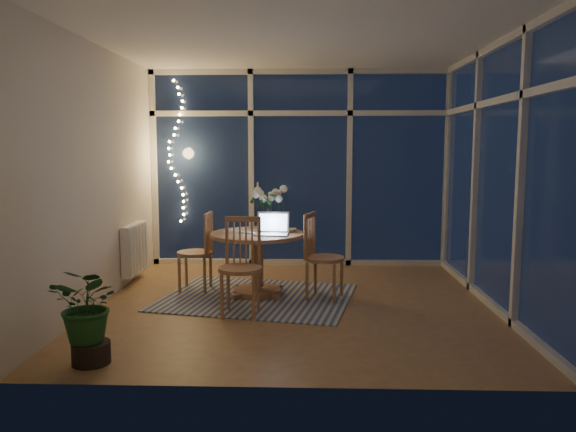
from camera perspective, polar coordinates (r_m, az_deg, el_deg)
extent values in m
plane|color=olive|center=(5.77, 0.97, -8.93)|extent=(4.00, 4.00, 0.00)
plane|color=silver|center=(5.64, 1.02, 17.38)|extent=(4.00, 4.00, 0.00)
cube|color=silver|center=(7.55, 1.25, 4.85)|extent=(4.00, 0.04, 2.60)
cube|color=silver|center=(3.56, 0.45, 2.43)|extent=(4.00, 0.04, 2.60)
cube|color=silver|center=(5.94, -18.74, 3.89)|extent=(0.04, 4.00, 2.60)
cube|color=silver|center=(5.87, 20.94, 3.77)|extent=(0.04, 4.00, 2.60)
cube|color=silver|center=(7.51, 1.25, 4.83)|extent=(4.00, 0.10, 2.60)
cube|color=silver|center=(5.86, 20.57, 3.78)|extent=(0.10, 4.00, 2.60)
cube|color=white|center=(6.86, -15.33, -3.18)|extent=(0.10, 0.70, 0.58)
cube|color=black|center=(10.68, 4.11, -1.87)|extent=(12.00, 6.00, 0.10)
cube|color=#3A2315|center=(11.07, 1.47, 3.45)|extent=(11.00, 0.08, 1.80)
cube|color=#373A42|center=(14.06, 2.83, 9.50)|extent=(7.00, 3.00, 2.20)
sphere|color=black|center=(9.06, -3.72, -0.20)|extent=(0.90, 0.90, 0.90)
cube|color=beige|center=(6.01, -3.19, -8.23)|extent=(2.20, 1.90, 0.01)
cylinder|color=#AF704F|center=(6.03, -3.12, -4.91)|extent=(1.18, 1.18, 0.68)
cube|color=#AF704F|center=(6.28, -9.44, -3.54)|extent=(0.43, 0.43, 0.89)
cube|color=#AF704F|center=(5.84, 3.75, -4.10)|extent=(0.54, 0.54, 0.92)
cube|color=#AF704F|center=(5.31, -4.88, -5.14)|extent=(0.46, 0.46, 0.94)
imported|color=silver|center=(6.20, -2.01, -0.40)|extent=(0.24, 0.24, 0.21)
imported|color=white|center=(6.04, 0.20, -1.42)|extent=(0.18, 0.18, 0.04)
cube|color=silver|center=(6.11, -4.18, -1.46)|extent=(0.48, 0.45, 0.01)
cube|color=black|center=(5.82, -2.84, -1.88)|extent=(0.13, 0.08, 0.01)
imported|color=#1A4B20|center=(4.40, -19.52, -9.30)|extent=(0.65, 0.60, 0.76)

